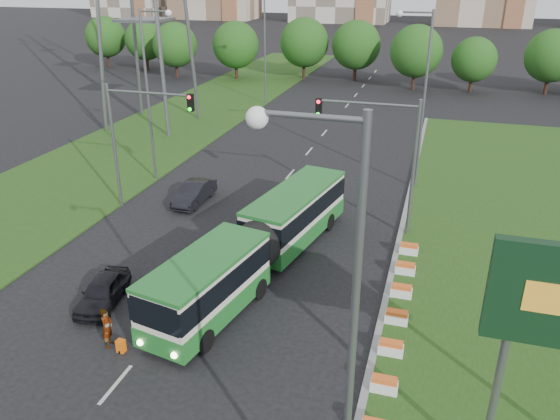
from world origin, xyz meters
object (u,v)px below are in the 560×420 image
(traffic_mast_left, at_px, (135,129))
(car_left_near, at_px, (103,291))
(car_left_far, at_px, (194,193))
(traffic_mast_median, at_px, (386,145))
(pedestrian, at_px, (107,327))
(shopping_trolley, at_px, (121,346))
(articulated_bus, at_px, (258,242))

(traffic_mast_left, height_order, car_left_near, traffic_mast_left)
(car_left_near, xyz_separation_m, car_left_far, (-1.10, 12.24, 0.04))
(traffic_mast_median, distance_m, pedestrian, 17.41)
(car_left_near, height_order, shopping_trolley, car_left_near)
(car_left_near, distance_m, car_left_far, 12.29)
(shopping_trolley, bearing_deg, traffic_mast_left, 122.34)
(car_left_near, distance_m, pedestrian, 3.30)
(pedestrian, height_order, shopping_trolley, pedestrian)
(traffic_mast_left, distance_m, articulated_bus, 11.79)
(articulated_bus, height_order, car_left_near, articulated_bus)
(traffic_mast_median, height_order, shopping_trolley, traffic_mast_median)
(traffic_mast_left, bearing_deg, car_left_far, 33.74)
(traffic_mast_left, relative_size, car_left_near, 2.07)
(traffic_mast_median, xyz_separation_m, car_left_far, (-12.38, 0.86, -4.65))
(traffic_mast_left, relative_size, articulated_bus, 0.49)
(car_left_near, bearing_deg, shopping_trolley, -57.00)
(traffic_mast_left, height_order, shopping_trolley, traffic_mast_left)
(articulated_bus, xyz_separation_m, pedestrian, (-3.94, -7.59, -0.75))
(car_left_near, relative_size, pedestrian, 2.17)
(traffic_mast_median, distance_m, car_left_far, 13.25)
(pedestrian, distance_m, shopping_trolley, 0.96)
(articulated_bus, xyz_separation_m, car_left_near, (-5.91, -4.96, -0.99))
(pedestrian, bearing_deg, car_left_far, -0.10)
(car_left_near, bearing_deg, articulated_bus, 29.90)
(shopping_trolley, bearing_deg, articulated_bus, 73.49)
(shopping_trolley, bearing_deg, car_left_far, 110.04)
(car_left_near, xyz_separation_m, pedestrian, (1.97, -2.64, 0.23))
(car_left_far, xyz_separation_m, pedestrian, (3.07, -14.88, 0.20))
(traffic_mast_median, bearing_deg, articulated_bus, -129.86)
(traffic_mast_median, height_order, pedestrian, traffic_mast_median)
(traffic_mast_median, distance_m, articulated_bus, 9.16)
(car_left_near, xyz_separation_m, shopping_trolley, (2.67, -2.85, -0.38))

